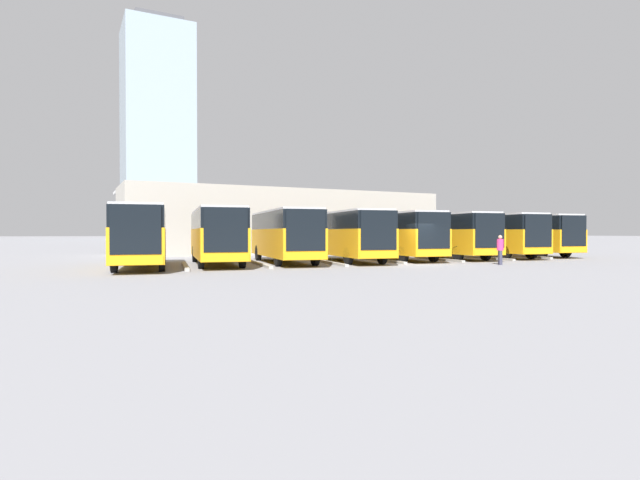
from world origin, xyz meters
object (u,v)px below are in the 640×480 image
at_px(bus_1, 491,234).
at_px(bus_5, 284,234).
at_px(bus_2, 447,234).
at_px(bus_7, 142,234).
at_px(bus_3, 397,234).
at_px(bus_4, 347,234).
at_px(bus_6, 216,234).
at_px(bus_0, 525,234).
at_px(pedestrian, 500,249).

relative_size(bus_1, bus_5, 1.00).
relative_size(bus_2, bus_7, 1.00).
bearing_deg(bus_2, bus_3, 5.99).
relative_size(bus_2, bus_4, 1.00).
xyz_separation_m(bus_1, bus_4, (13.15, 0.01, 0.00)).
bearing_deg(bus_6, bus_0, -170.64).
bearing_deg(pedestrian, bus_2, 13.34).
bearing_deg(pedestrian, bus_0, -25.24).
height_order(bus_0, bus_5, same).
distance_m(bus_3, bus_6, 13.15).
height_order(bus_0, bus_2, same).
relative_size(bus_1, bus_3, 1.00).
bearing_deg(bus_3, bus_0, -170.05).
bearing_deg(bus_2, bus_4, 10.76).
xyz_separation_m(bus_0, bus_4, (17.53, 0.51, 0.00)).
bearing_deg(bus_0, bus_4, 11.35).
relative_size(bus_4, bus_7, 1.00).
bearing_deg(bus_1, bus_3, 6.85).
xyz_separation_m(bus_3, bus_5, (8.77, -0.04, 0.00)).
relative_size(bus_1, bus_2, 1.00).
xyz_separation_m(bus_6, bus_7, (4.38, 0.69, 0.00)).
relative_size(bus_6, pedestrian, 6.04).
distance_m(bus_1, bus_3, 8.78).
height_order(bus_7, pedestrian, bus_7).
height_order(bus_3, bus_5, same).
relative_size(bus_1, bus_4, 1.00).
bearing_deg(bus_1, bus_5, 8.14).
xyz_separation_m(bus_1, bus_5, (17.53, -0.48, 0.00)).
xyz_separation_m(bus_1, pedestrian, (6.54, 7.11, -0.90)).
bearing_deg(pedestrian, bus_3, 46.30).
relative_size(bus_6, bus_7, 1.00).
relative_size(bus_3, bus_6, 1.00).
relative_size(bus_4, pedestrian, 6.04).
bearing_deg(bus_6, bus_7, 18.62).
height_order(bus_2, bus_3, same).
relative_size(bus_0, pedestrian, 6.04).
bearing_deg(bus_7, bus_3, -168.75).
height_order(bus_2, bus_7, same).
bearing_deg(bus_3, bus_1, -173.15).
bearing_deg(bus_4, bus_7, 9.83).
bearing_deg(bus_4, bus_6, 5.40).
height_order(bus_6, bus_7, same).
distance_m(bus_0, bus_5, 21.91).
xyz_separation_m(bus_1, bus_3, (8.77, -0.44, 0.00)).
distance_m(bus_2, bus_5, 13.15).
relative_size(bus_2, bus_5, 1.00).
xyz_separation_m(bus_3, bus_4, (4.38, 0.45, 0.00)).
relative_size(bus_3, bus_7, 1.00).
height_order(bus_0, bus_1, same).
bearing_deg(bus_0, bus_5, 9.74).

